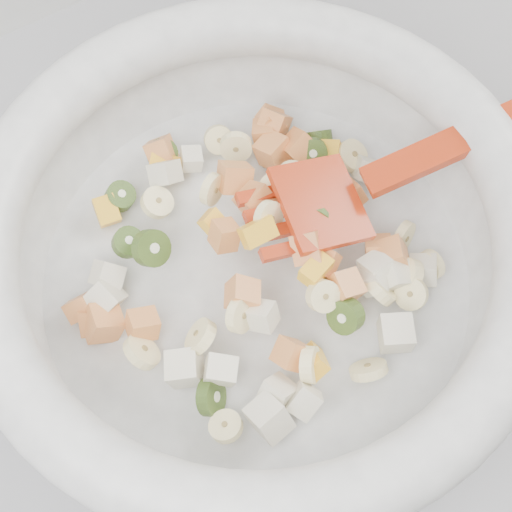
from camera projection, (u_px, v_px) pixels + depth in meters
counter at (135, 461)px, 0.98m from camera, size 2.00×0.60×0.90m
mixing_bowl at (257, 247)px, 0.54m from camera, size 0.50×0.40×0.13m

